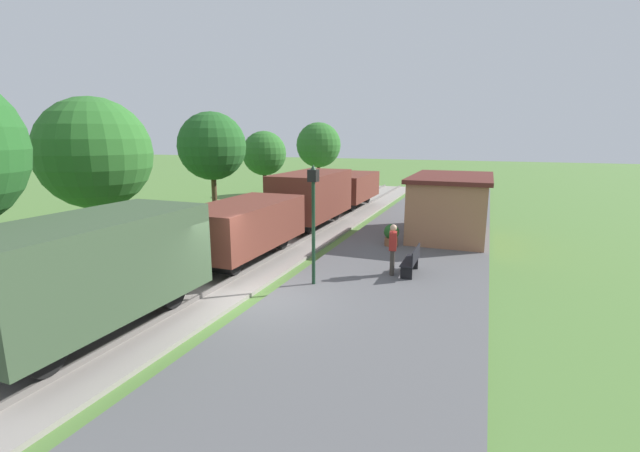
% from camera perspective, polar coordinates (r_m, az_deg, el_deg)
% --- Properties ---
extents(ground_plane, '(160.00, 160.00, 0.00)m').
position_cam_1_polar(ground_plane, '(12.66, -8.34, -10.43)').
color(ground_plane, '#517A38').
extents(platform_slab, '(6.00, 60.00, 0.25)m').
position_cam_1_polar(platform_slab, '(11.47, 6.01, -12.13)').
color(platform_slab, '#565659').
rests_on(platform_slab, ground).
extents(track_ballast, '(3.80, 60.00, 0.12)m').
position_cam_1_polar(track_ballast, '(13.92, -17.07, -8.48)').
color(track_ballast, gray).
rests_on(track_ballast, ground).
extents(rail_near, '(0.07, 60.00, 0.14)m').
position_cam_1_polar(rail_near, '(13.46, -14.67, -8.46)').
color(rail_near, slate).
rests_on(rail_near, track_ballast).
extents(rail_far, '(0.07, 60.00, 0.14)m').
position_cam_1_polar(rail_far, '(14.32, -19.39, -7.51)').
color(rail_far, slate).
rests_on(rail_far, track_ballast).
extents(freight_train, '(2.50, 26.00, 2.72)m').
position_cam_1_polar(freight_train, '(18.60, -5.50, 1.85)').
color(freight_train, '#384C33').
rests_on(freight_train, rail_near).
extents(station_hut, '(3.50, 5.80, 2.78)m').
position_cam_1_polar(station_hut, '(20.62, 16.96, 2.66)').
color(station_hut, '#9E6B4C').
rests_on(station_hut, platform_slab).
extents(bench_near_hut, '(0.42, 1.50, 0.91)m').
position_cam_1_polar(bench_near_hut, '(14.63, 12.16, -4.49)').
color(bench_near_hut, black).
rests_on(bench_near_hut, platform_slab).
extents(person_waiting, '(0.30, 0.42, 1.71)m').
position_cam_1_polar(person_waiting, '(14.30, 9.67, -2.84)').
color(person_waiting, '#38332D').
rests_on(person_waiting, platform_slab).
extents(potted_planter, '(0.64, 0.64, 0.92)m').
position_cam_1_polar(potted_planter, '(18.22, 9.50, -1.14)').
color(potted_planter, brown).
rests_on(potted_planter, platform_slab).
extents(lamp_post_near, '(0.28, 0.28, 3.70)m').
position_cam_1_polar(lamp_post_near, '(12.89, -0.89, 3.06)').
color(lamp_post_near, '#193823').
rests_on(lamp_post_near, platform_slab).
extents(tree_trackside_mid, '(4.30, 4.30, 6.27)m').
position_cam_1_polar(tree_trackside_mid, '(18.90, -27.84, 8.52)').
color(tree_trackside_mid, '#4C3823').
rests_on(tree_trackside_mid, ground).
extents(tree_trackside_far, '(3.66, 3.66, 6.08)m').
position_cam_1_polar(tree_trackside_far, '(24.22, -14.20, 10.25)').
color(tree_trackside_far, '#4C3823').
rests_on(tree_trackside_far, ground).
extents(tree_field_left, '(2.95, 2.95, 5.12)m').
position_cam_1_polar(tree_field_left, '(29.30, -7.45, 9.55)').
color(tree_field_left, '#4C3823').
rests_on(tree_field_left, ground).
extents(tree_field_distant, '(3.68, 3.68, 5.90)m').
position_cam_1_polar(tree_field_distant, '(36.04, -0.19, 10.73)').
color(tree_field_distant, '#4C3823').
rests_on(tree_field_distant, ground).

